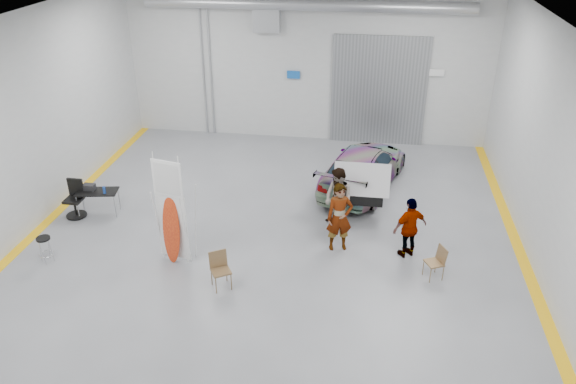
# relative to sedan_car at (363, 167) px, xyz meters

# --- Properties ---
(ground) EXTENTS (16.00, 16.00, 0.00)m
(ground) POSITION_rel_sedan_car_xyz_m (-2.42, -3.92, -0.70)
(ground) COLOR slate
(ground) RESTS_ON ground
(room_shell) EXTENTS (14.02, 16.18, 6.01)m
(room_shell) POSITION_rel_sedan_car_xyz_m (-2.18, -1.70, 3.38)
(room_shell) COLOR #B1B3B5
(room_shell) RESTS_ON ground
(sedan_car) EXTENTS (3.25, 5.20, 1.40)m
(sedan_car) POSITION_rel_sedan_car_xyz_m (0.00, 0.00, 0.00)
(sedan_car) COLOR silver
(sedan_car) RESTS_ON ground
(person_a) EXTENTS (0.81, 0.64, 1.96)m
(person_a) POSITION_rel_sedan_car_xyz_m (-0.53, -3.94, 0.28)
(person_a) COLOR #9B6E54
(person_a) RESTS_ON ground
(person_b) EXTENTS (1.15, 1.13, 1.87)m
(person_b) POSITION_rel_sedan_car_xyz_m (-0.64, -2.79, 0.23)
(person_b) COLOR slate
(person_b) RESTS_ON ground
(person_c) EXTENTS (1.07, 0.89, 1.74)m
(person_c) POSITION_rel_sedan_car_xyz_m (1.35, -4.01, 0.17)
(person_c) COLOR #9D4A34
(person_c) RESTS_ON ground
(surfboard_display) EXTENTS (0.86, 0.37, 3.09)m
(surfboard_display) POSITION_rel_sedan_car_xyz_m (-4.74, -5.20, 0.55)
(surfboard_display) COLOR white
(surfboard_display) RESTS_ON ground
(folding_chair_near) EXTENTS (0.61, 0.67, 0.95)m
(folding_chair_near) POSITION_rel_sedan_car_xyz_m (-3.27, -6.15, -0.41)
(folding_chair_near) COLOR brown
(folding_chair_near) RESTS_ON ground
(folding_chair_far) EXTENTS (0.54, 0.67, 0.88)m
(folding_chair_far) POSITION_rel_sedan_car_xyz_m (1.95, -4.95, -0.43)
(folding_chair_far) COLOR brown
(folding_chair_far) RESTS_ON ground
(shop_stool) EXTENTS (0.38, 0.38, 0.74)m
(shop_stool) POSITION_rel_sedan_car_xyz_m (-8.15, -5.75, -0.33)
(shop_stool) COLOR black
(shop_stool) RESTS_ON ground
(work_table) EXTENTS (1.31, 0.82, 1.00)m
(work_table) POSITION_rel_sedan_car_xyz_m (-7.98, -3.08, 0.07)
(work_table) COLOR #96989E
(work_table) RESTS_ON ground
(office_chair) EXTENTS (0.61, 0.61, 1.15)m
(office_chair) POSITION_rel_sedan_car_xyz_m (-8.55, -3.30, -0.20)
(office_chair) COLOR black
(office_chair) RESTS_ON ground
(trunk_lid) EXTENTS (1.64, 0.99, 0.04)m
(trunk_lid) POSITION_rel_sedan_car_xyz_m (0.00, -2.17, 0.72)
(trunk_lid) COLOR silver
(trunk_lid) RESTS_ON sedan_car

